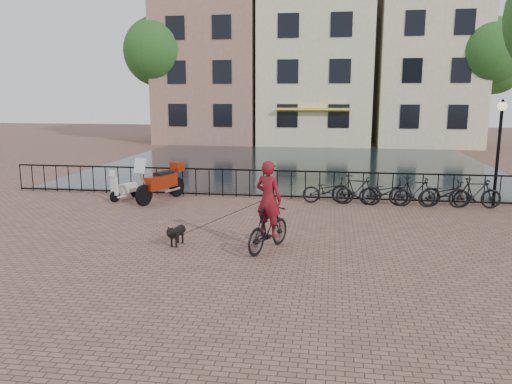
# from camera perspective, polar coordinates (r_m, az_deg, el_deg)

# --- Properties ---
(ground) EXTENTS (100.00, 100.00, 0.00)m
(ground) POSITION_cam_1_polar(r_m,az_deg,el_deg) (10.30, -2.58, -9.78)
(ground) COLOR brown
(ground) RESTS_ON ground
(canal_water) EXTENTS (20.00, 20.00, 0.00)m
(canal_water) POSITION_cam_1_polar(r_m,az_deg,el_deg) (27.04, 4.63, 3.29)
(canal_water) COLOR black
(canal_water) RESTS_ON ground
(railing) EXTENTS (20.00, 0.05, 1.02)m
(railing) POSITION_cam_1_polar(r_m,az_deg,el_deg) (17.81, 2.45, 0.87)
(railing) COLOR black
(railing) RESTS_ON ground
(canal_house_left) EXTENTS (7.50, 9.00, 12.80)m
(canal_house_left) POSITION_cam_1_polar(r_m,az_deg,el_deg) (40.63, -4.82, 14.94)
(canal_house_left) COLOR #885D4F
(canal_house_left) RESTS_ON ground
(canal_house_mid) EXTENTS (8.00, 9.50, 11.80)m
(canal_house_mid) POSITION_cam_1_polar(r_m,az_deg,el_deg) (39.51, 6.91, 14.28)
(canal_house_mid) COLOR beige
(canal_house_mid) RESTS_ON ground
(canal_house_right) EXTENTS (7.00, 9.00, 13.30)m
(canal_house_right) POSITION_cam_1_polar(r_m,az_deg,el_deg) (40.08, 18.84, 14.81)
(canal_house_right) COLOR #C1B590
(canal_house_right) RESTS_ON ground
(tree_far_left) EXTENTS (5.04, 5.04, 9.27)m
(tree_far_left) POSITION_cam_1_polar(r_m,az_deg,el_deg) (38.77, -11.14, 15.45)
(tree_far_left) COLOR black
(tree_far_left) RESTS_ON ground
(tree_far_right) EXTENTS (4.76, 4.76, 8.76)m
(tree_far_right) POSITION_cam_1_polar(r_m,az_deg,el_deg) (37.89, 24.98, 14.18)
(tree_far_right) COLOR black
(tree_far_right) RESTS_ON ground
(lamp_post) EXTENTS (0.30, 0.30, 3.45)m
(lamp_post) POSITION_cam_1_polar(r_m,az_deg,el_deg) (17.87, 26.08, 5.85)
(lamp_post) COLOR black
(lamp_post) RESTS_ON ground
(cyclist) EXTENTS (1.23, 1.90, 2.53)m
(cyclist) POSITION_cam_1_polar(r_m,az_deg,el_deg) (11.76, 1.43, -2.21)
(cyclist) COLOR black
(cyclist) RESTS_ON ground
(dog) EXTENTS (0.37, 0.84, 0.55)m
(dog) POSITION_cam_1_polar(r_m,az_deg,el_deg) (12.48, -9.02, -4.82)
(dog) COLOR black
(dog) RESTS_ON ground
(motorcycle) EXTENTS (1.33, 2.35, 1.65)m
(motorcycle) POSITION_cam_1_polar(r_m,az_deg,el_deg) (17.62, -10.85, 1.63)
(motorcycle) COLOR #97230B
(motorcycle) RESTS_ON ground
(scooter) EXTENTS (0.80, 1.28, 1.15)m
(scooter) POSITION_cam_1_polar(r_m,az_deg,el_deg) (18.17, -14.77, 0.94)
(scooter) COLOR silver
(scooter) RESTS_ON ground
(parked_bike_0) EXTENTS (1.73, 0.64, 0.90)m
(parked_bike_0) POSITION_cam_1_polar(r_m,az_deg,el_deg) (17.13, 8.22, 0.17)
(parked_bike_0) COLOR black
(parked_bike_0) RESTS_ON ground
(parked_bike_1) EXTENTS (1.71, 0.70, 1.00)m
(parked_bike_1) POSITION_cam_1_polar(r_m,az_deg,el_deg) (17.14, 11.40, 0.24)
(parked_bike_1) COLOR black
(parked_bike_1) RESTS_ON ground
(parked_bike_2) EXTENTS (1.74, 0.68, 0.90)m
(parked_bike_2) POSITION_cam_1_polar(r_m,az_deg,el_deg) (17.22, 14.55, -0.01)
(parked_bike_2) COLOR black
(parked_bike_2) RESTS_ON ground
(parked_bike_3) EXTENTS (1.67, 0.50, 1.00)m
(parked_bike_3) POSITION_cam_1_polar(r_m,az_deg,el_deg) (17.34, 17.68, 0.05)
(parked_bike_3) COLOR black
(parked_bike_3) RESTS_ON ground
(parked_bike_4) EXTENTS (1.78, 0.80, 0.90)m
(parked_bike_4) POSITION_cam_1_polar(r_m,az_deg,el_deg) (17.52, 20.74, -0.20)
(parked_bike_4) COLOR black
(parked_bike_4) RESTS_ON ground
(parked_bike_5) EXTENTS (1.69, 0.56, 1.00)m
(parked_bike_5) POSITION_cam_1_polar(r_m,az_deg,el_deg) (17.74, 23.75, -0.13)
(parked_bike_5) COLOR black
(parked_bike_5) RESTS_ON ground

